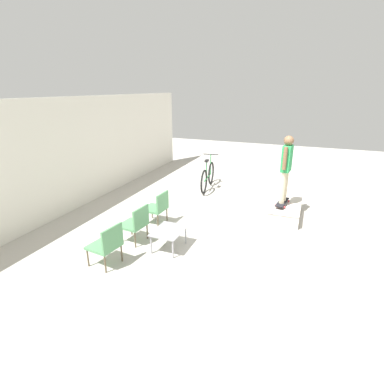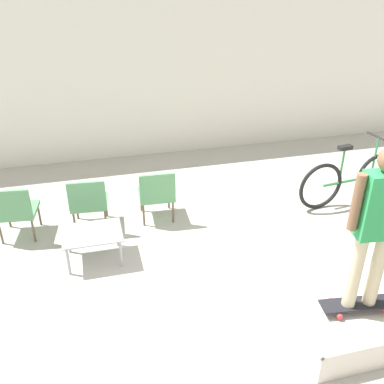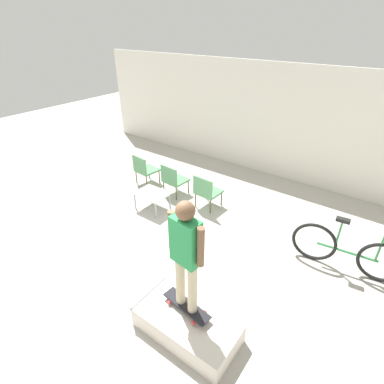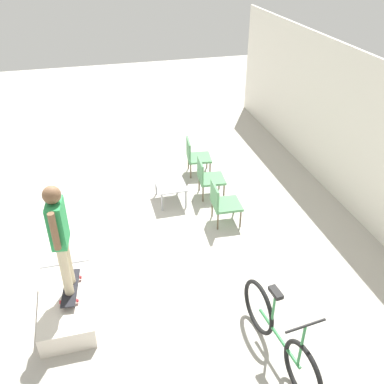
# 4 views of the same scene
# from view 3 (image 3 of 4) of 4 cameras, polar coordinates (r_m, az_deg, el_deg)

# --- Properties ---
(ground_plane) EXTENTS (24.00, 24.00, 0.00)m
(ground_plane) POSITION_cam_3_polar(r_m,az_deg,el_deg) (5.63, -7.95, -13.92)
(ground_plane) COLOR #B7B2A8
(house_wall_back) EXTENTS (12.00, 0.06, 3.00)m
(house_wall_back) POSITION_cam_3_polar(r_m,az_deg,el_deg) (8.53, 14.80, 12.84)
(house_wall_back) COLOR white
(house_wall_back) RESTS_ON ground_plane
(skate_ramp_box) EXTENTS (1.47, 0.74, 0.36)m
(skate_ramp_box) POSITION_cam_3_polar(r_m,az_deg,el_deg) (4.59, -0.98, -23.95)
(skate_ramp_box) COLOR silver
(skate_ramp_box) RESTS_ON ground_plane
(skateboard_on_ramp) EXTENTS (0.79, 0.32, 0.07)m
(skateboard_on_ramp) POSITION_cam_3_polar(r_m,az_deg,el_deg) (4.46, -1.05, -20.84)
(skateboard_on_ramp) COLOR black
(skateboard_on_ramp) RESTS_ON skate_ramp_box
(person_skater) EXTENTS (0.57, 0.24, 1.69)m
(person_skater) POSITION_cam_3_polar(r_m,az_deg,el_deg) (3.73, -1.19, -11.02)
(person_skater) COLOR #C6B793
(person_skater) RESTS_ON skateboard_on_ramp
(coffee_table) EXTENTS (0.75, 0.59, 0.42)m
(coffee_table) POSITION_cam_3_polar(r_m,az_deg,el_deg) (6.96, -7.63, -0.60)
(coffee_table) COLOR #9E9EA3
(coffee_table) RESTS_ON ground_plane
(patio_chair_left) EXTENTS (0.58, 0.58, 0.83)m
(patio_chair_left) POSITION_cam_3_polar(r_m,az_deg,el_deg) (8.04, -9.05, 4.45)
(patio_chair_left) COLOR brown
(patio_chair_left) RESTS_ON ground_plane
(patio_chair_center) EXTENTS (0.56, 0.56, 0.83)m
(patio_chair_center) POSITION_cam_3_polar(r_m,az_deg,el_deg) (7.43, -3.57, 2.54)
(patio_chair_center) COLOR brown
(patio_chair_center) RESTS_ON ground_plane
(patio_chair_right) EXTENTS (0.55, 0.55, 0.83)m
(patio_chair_right) POSITION_cam_3_polar(r_m,az_deg,el_deg) (6.91, 2.78, 0.29)
(patio_chair_right) COLOR brown
(patio_chair_right) RESTS_ON ground_plane
(bicycle) EXTENTS (1.86, 0.52, 1.09)m
(bicycle) POSITION_cam_3_polar(r_m,az_deg,el_deg) (5.91, 27.44, -9.95)
(bicycle) COLOR black
(bicycle) RESTS_ON ground_plane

